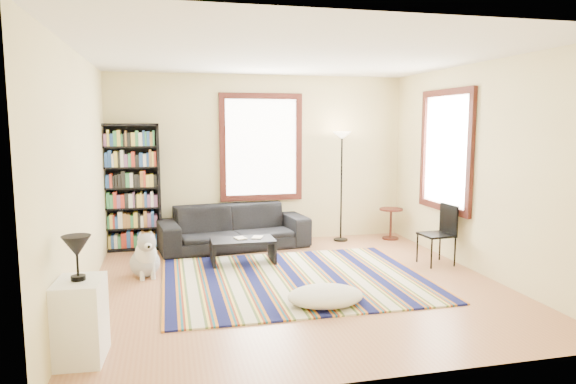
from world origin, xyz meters
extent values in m
cube|color=#AA734D|center=(0.00, 0.00, -0.05)|extent=(5.00, 5.00, 0.10)
cube|color=white|center=(0.00, 0.00, 2.85)|extent=(5.00, 5.00, 0.10)
cube|color=beige|center=(0.00, 2.55, 1.40)|extent=(5.00, 0.10, 2.80)
cube|color=beige|center=(0.00, -2.55, 1.40)|extent=(5.00, 0.10, 2.80)
cube|color=beige|center=(-2.55, 0.00, 1.40)|extent=(0.10, 5.00, 2.80)
cube|color=beige|center=(2.55, 0.00, 1.40)|extent=(0.10, 5.00, 2.80)
cube|color=white|center=(0.00, 2.47, 1.60)|extent=(1.20, 0.06, 1.60)
cube|color=white|center=(2.47, 0.80, 1.60)|extent=(0.06, 1.20, 1.60)
cube|color=#0D1041|center=(0.01, 0.14, 0.01)|extent=(3.33, 2.67, 0.02)
imported|color=black|center=(-0.54, 2.05, 0.34)|extent=(1.23, 2.46, 0.69)
cube|color=black|center=(-2.11, 2.32, 1.00)|extent=(0.90, 0.30, 2.00)
cube|color=black|center=(-0.53, 1.09, 0.18)|extent=(0.90, 0.51, 0.36)
imported|color=beige|center=(-0.63, 1.09, 0.37)|extent=(0.22, 0.19, 0.02)
imported|color=beige|center=(-0.38, 1.14, 0.37)|extent=(0.21, 0.24, 0.01)
ellipsoid|color=beige|center=(0.12, -0.82, 0.11)|extent=(0.86, 0.65, 0.21)
cylinder|color=#3F160F|center=(2.20, 2.06, 0.27)|extent=(0.46, 0.46, 0.54)
cube|color=black|center=(2.15, 0.42, 0.43)|extent=(0.45, 0.43, 0.86)
cube|color=white|center=(-2.30, -1.60, 0.35)|extent=(0.41, 0.52, 0.70)
camera|label=1|loc=(-1.54, -6.05, 2.01)|focal=32.00mm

